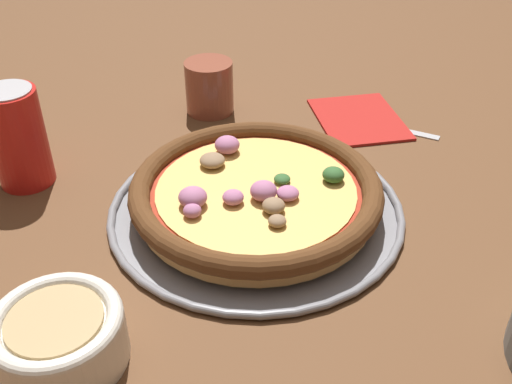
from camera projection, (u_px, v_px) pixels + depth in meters
name	position (u px, v px, depth m)	size (l,w,h in m)	color
ground_plane	(256.00, 213.00, 0.69)	(3.00, 3.00, 0.00)	brown
pizza_tray	(256.00, 209.00, 0.69)	(0.34, 0.34, 0.01)	gray
pizza	(256.00, 192.00, 0.68)	(0.29, 0.29, 0.04)	tan
bowl_near	(59.00, 335.00, 0.51)	(0.11, 0.11, 0.05)	silver
drinking_cup	(209.00, 87.00, 0.88)	(0.07, 0.07, 0.08)	brown
napkin	(359.00, 118.00, 0.87)	(0.17, 0.15, 0.01)	#B2231E
fork	(372.00, 123.00, 0.86)	(0.14, 0.12, 0.00)	#B7B7BC
beverage_can	(18.00, 137.00, 0.71)	(0.07, 0.07, 0.12)	red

